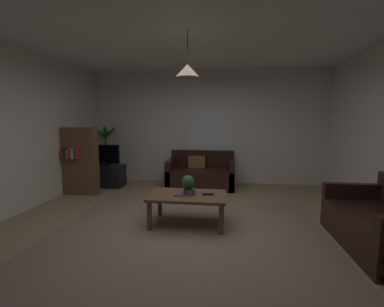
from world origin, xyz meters
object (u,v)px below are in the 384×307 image
at_px(potted_plant_on_table, 188,185).
at_px(pendant_lamp, 187,71).
at_px(couch_under_window, 201,175).
at_px(book_on_table_0, 178,195).
at_px(bookshelf_corner, 80,161).
at_px(coffee_table, 188,199).
at_px(remote_on_table_0, 208,194).
at_px(potted_palm_corner, 106,155).
at_px(tv_stand, 105,176).
at_px(tv, 103,155).

bearing_deg(potted_plant_on_table, pendant_lamp, -112.53).
xyz_separation_m(couch_under_window, book_on_table_0, (-0.10, -2.31, 0.19)).
height_order(book_on_table_0, bookshelf_corner, bookshelf_corner).
distance_m(coffee_table, remote_on_table_0, 0.31).
distance_m(coffee_table, potted_palm_corner, 3.50).
relative_size(potted_plant_on_table, tv_stand, 0.32).
bearing_deg(tv_stand, tv, -90.00).
height_order(tv_stand, bookshelf_corner, bookshelf_corner).
xyz_separation_m(book_on_table_0, tv_stand, (-2.15, 2.05, -0.22)).
bearing_deg(book_on_table_0, tv_stand, 136.35).
distance_m(couch_under_window, tv, 2.32).
bearing_deg(coffee_table, book_on_table_0, -144.02).
relative_size(bookshelf_corner, pendant_lamp, 2.25).
relative_size(coffee_table, tv, 1.44).
bearing_deg(tv, couch_under_window, 7.14).
distance_m(remote_on_table_0, potted_palm_corner, 3.70).
distance_m(couch_under_window, remote_on_table_0, 2.24).
distance_m(tv, pendant_lamp, 3.33).
relative_size(remote_on_table_0, tv_stand, 0.18).
bearing_deg(remote_on_table_0, couch_under_window, -3.40).
relative_size(tv_stand, potted_palm_corner, 0.59).
bearing_deg(bookshelf_corner, tv, 73.88).
bearing_deg(remote_on_table_0, tv, 41.41).
relative_size(remote_on_table_0, tv, 0.21).
distance_m(couch_under_window, potted_palm_corner, 2.48).
bearing_deg(couch_under_window, book_on_table_0, -92.47).
bearing_deg(pendant_lamp, tv, 139.55).
height_order(couch_under_window, tv, tv).
relative_size(coffee_table, remote_on_table_0, 7.00).
bearing_deg(remote_on_table_0, potted_plant_on_table, 77.79).
bearing_deg(bookshelf_corner, coffee_table, -27.80).
xyz_separation_m(couch_under_window, potted_plant_on_table, (0.03, -2.21, 0.33)).
relative_size(book_on_table_0, tv, 0.19).
height_order(couch_under_window, potted_palm_corner, potted_palm_corner).
xyz_separation_m(coffee_table, potted_plant_on_table, (0.00, 0.01, 0.21)).
bearing_deg(potted_palm_corner, potted_plant_on_table, -44.89).
height_order(couch_under_window, remote_on_table_0, couch_under_window).
distance_m(couch_under_window, potted_plant_on_table, 2.23).
bearing_deg(potted_palm_corner, couch_under_window, -5.85).
bearing_deg(coffee_table, bookshelf_corner, 152.20).
bearing_deg(potted_palm_corner, bookshelf_corner, -89.83).
xyz_separation_m(coffee_table, potted_palm_corner, (-2.46, 2.47, 0.28)).
distance_m(coffee_table, potted_plant_on_table, 0.21).
height_order(tv_stand, potted_palm_corner, potted_palm_corner).
height_order(couch_under_window, coffee_table, couch_under_window).
xyz_separation_m(book_on_table_0, pendant_lamp, (0.12, 0.09, 1.75)).
relative_size(remote_on_table_0, potted_plant_on_table, 0.56).
height_order(coffee_table, tv_stand, tv_stand).
xyz_separation_m(tv, bookshelf_corner, (-0.19, -0.64, -0.04)).
bearing_deg(tv_stand, bookshelf_corner, -105.62).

